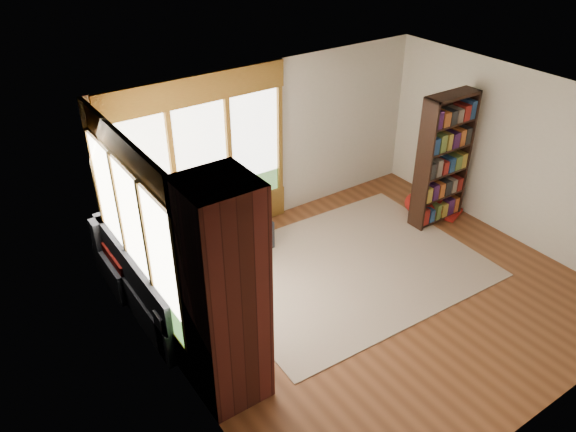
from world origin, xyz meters
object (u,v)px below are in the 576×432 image
brick_chimney (225,297)px  sectional_sofa (185,263)px  pouf (426,203)px  dog_brindle (177,270)px  bookshelf (443,160)px  dog_tan (200,220)px  area_rug (348,267)px

brick_chimney → sectional_sofa: (0.45, 2.05, -1.00)m
brick_chimney → pouf: brick_chimney is taller
brick_chimney → dog_brindle: 1.51m
sectional_sofa → bookshelf: bearing=-12.5°
pouf → dog_tan: size_ratio=0.73×
brick_chimney → pouf: size_ratio=3.78×
sectional_sofa → dog_brindle: 0.87m
dog_tan → sectional_sofa: bearing=-165.8°
brick_chimney → pouf: (4.54, 1.44, -1.10)m
area_rug → dog_brindle: dog_brindle is taller
area_rug → bookshelf: bearing=6.1°
brick_chimney → area_rug: bearing=21.6°
pouf → dog_brindle: (-4.47, -0.04, 0.54)m
sectional_sofa → area_rug: size_ratio=0.59×
brick_chimney → area_rug: size_ratio=0.70×
sectional_sofa → pouf: size_ratio=3.20×
sectional_sofa → dog_brindle: bearing=-120.7°
bookshelf → dog_tan: 3.87m
pouf → dog_tan: bearing=168.0°
sectional_sofa → bookshelf: (4.09, -0.84, 0.77)m
sectional_sofa → dog_tan: dog_tan is taller
bookshelf → sectional_sofa: bearing=168.5°
sectional_sofa → pouf: (4.10, -0.61, -0.10)m
brick_chimney → area_rug: brick_chimney is taller
sectional_sofa → dog_brindle: (-0.37, -0.65, 0.44)m
bookshelf → dog_brindle: size_ratio=2.60×
bookshelf → dog_brindle: 4.48m
dog_tan → brick_chimney: bearing=-122.1°
dog_brindle → brick_chimney: bearing=158.8°
brick_chimney → dog_tan: bearing=69.8°
sectional_sofa → dog_tan: bearing=25.0°
brick_chimney → sectional_sofa: size_ratio=1.18×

